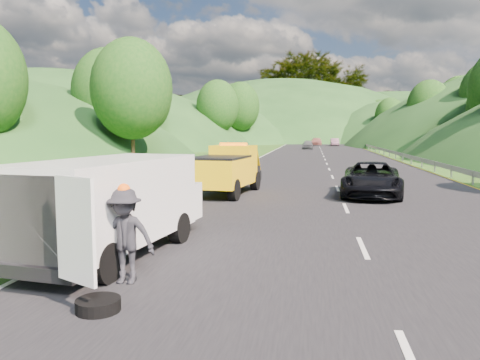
% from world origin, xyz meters
% --- Properties ---
extents(ground, '(320.00, 320.00, 0.00)m').
position_xyz_m(ground, '(0.00, 0.00, 0.00)').
color(ground, '#38661E').
rests_on(ground, ground).
extents(road_surface, '(14.00, 200.00, 0.02)m').
position_xyz_m(road_surface, '(3.00, 40.00, 0.01)').
color(road_surface, black).
rests_on(road_surface, ground).
extents(guardrail, '(0.06, 140.00, 1.52)m').
position_xyz_m(guardrail, '(10.30, 52.50, 0.00)').
color(guardrail, gray).
rests_on(guardrail, ground).
extents(tree_line_left, '(14.00, 140.00, 14.00)m').
position_xyz_m(tree_line_left, '(-19.00, 60.00, 0.00)').
color(tree_line_left, '#2D5218').
rests_on(tree_line_left, ground).
extents(tree_line_right, '(14.00, 140.00, 14.00)m').
position_xyz_m(tree_line_right, '(23.00, 60.00, 0.00)').
color(tree_line_right, '#2D5218').
rests_on(tree_line_right, ground).
extents(hills_backdrop, '(201.00, 288.60, 44.00)m').
position_xyz_m(hills_backdrop, '(6.50, 134.70, 0.00)').
color(hills_backdrop, '#2D5B23').
rests_on(hills_backdrop, ground).
extents(tow_truck, '(2.61, 5.62, 2.33)m').
position_xyz_m(tow_truck, '(-2.08, 7.19, 1.14)').
color(tow_truck, black).
rests_on(tow_truck, ground).
extents(white_van, '(3.59, 6.67, 2.26)m').
position_xyz_m(white_van, '(-2.75, -3.64, 1.28)').
color(white_van, black).
rests_on(white_van, ground).
extents(woman, '(0.48, 0.61, 1.55)m').
position_xyz_m(woman, '(-2.97, -0.17, 0.00)').
color(woman, silver).
rests_on(woman, ground).
extents(child, '(0.61, 0.53, 1.06)m').
position_xyz_m(child, '(-3.03, -0.42, 0.00)').
color(child, '#D1C96F').
rests_on(child, ground).
extents(worker, '(1.18, 0.69, 1.81)m').
position_xyz_m(worker, '(-1.72, -5.45, 0.00)').
color(worker, black).
rests_on(worker, ground).
extents(suitcase, '(0.37, 0.22, 0.58)m').
position_xyz_m(suitcase, '(-4.48, 0.99, 0.29)').
color(suitcase, '#635D4A').
rests_on(suitcase, ground).
extents(spare_tire, '(0.71, 0.71, 0.20)m').
position_xyz_m(spare_tire, '(-1.61, -6.86, 0.00)').
color(spare_tire, black).
rests_on(spare_tire, ground).
extents(passing_suv, '(3.09, 5.64, 1.50)m').
position_xyz_m(passing_suv, '(4.34, 7.54, 0.00)').
color(passing_suv, black).
rests_on(passing_suv, ground).
extents(dist_car_a, '(1.68, 4.18, 1.42)m').
position_xyz_m(dist_car_a, '(0.99, 61.86, 0.00)').
color(dist_car_a, '#4C4D51').
rests_on(dist_car_a, ground).
extents(dist_car_b, '(1.54, 4.41, 1.45)m').
position_xyz_m(dist_car_b, '(5.97, 78.86, 0.00)').
color(dist_car_b, '#704A5C').
rests_on(dist_car_b, ground).
extents(dist_car_c, '(2.06, 5.07, 1.47)m').
position_xyz_m(dist_car_c, '(2.50, 82.31, 0.00)').
color(dist_car_c, '#95554A').
rests_on(dist_car_c, ground).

